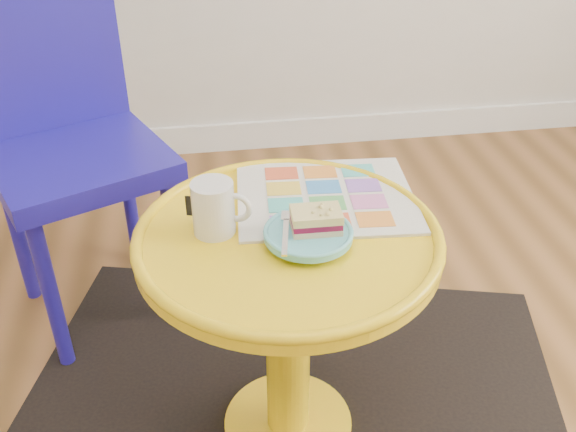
{
  "coord_description": "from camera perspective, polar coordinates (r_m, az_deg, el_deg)",
  "views": [
    {
      "loc": [
        -0.17,
        -0.47,
        1.24
      ],
      "look_at": [
        -0.02,
        0.52,
        0.59
      ],
      "focal_mm": 40.0,
      "sensor_mm": 36.0,
      "label": 1
    }
  ],
  "objects": [
    {
      "name": "rug",
      "position": [
        1.59,
        0.0,
        -18.17
      ],
      "size": [
        1.54,
        1.4,
        0.01
      ],
      "primitive_type": "cube",
      "rotation": [
        0.0,
        0.0,
        -0.26
      ],
      "color": "black",
      "rests_on": "ground"
    },
    {
      "name": "side_table",
      "position": [
        1.31,
        0.0,
        -7.23
      ],
      "size": [
        0.58,
        0.58,
        0.55
      ],
      "color": "yellow",
      "rests_on": "ground"
    },
    {
      "name": "chair",
      "position": [
        1.75,
        -19.2,
        7.31
      ],
      "size": [
        0.55,
        0.55,
        0.93
      ],
      "rotation": [
        0.0,
        0.0,
        0.42
      ],
      "color": "#21189F",
      "rests_on": "ground"
    },
    {
      "name": "newspaper",
      "position": [
        1.32,
        3.35,
        1.74
      ],
      "size": [
        0.38,
        0.33,
        0.01
      ],
      "primitive_type": "cube",
      "rotation": [
        0.0,
        0.0,
        -0.08
      ],
      "color": "silver",
      "rests_on": "side_table"
    },
    {
      "name": "mug",
      "position": [
        1.2,
        -6.56,
        0.84
      ],
      "size": [
        0.11,
        0.08,
        0.1
      ],
      "rotation": [
        0.0,
        0.0,
        -0.31
      ],
      "color": "silver",
      "rests_on": "side_table"
    },
    {
      "name": "plate",
      "position": [
        1.18,
        1.81,
        -1.65
      ],
      "size": [
        0.16,
        0.16,
        0.02
      ],
      "color": "#60C2CC",
      "rests_on": "newspaper"
    },
    {
      "name": "cake_slice",
      "position": [
        1.17,
        2.51,
        -0.35
      ],
      "size": [
        0.09,
        0.06,
        0.04
      ],
      "rotation": [
        0.0,
        0.0,
        -0.03
      ],
      "color": "#D3BC8C",
      "rests_on": "plate"
    },
    {
      "name": "fork",
      "position": [
        1.17,
        -0.21,
        -1.32
      ],
      "size": [
        0.04,
        0.14,
        0.0
      ],
      "rotation": [
        0.0,
        0.0,
        -0.18
      ],
      "color": "silver",
      "rests_on": "plate"
    }
  ]
}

